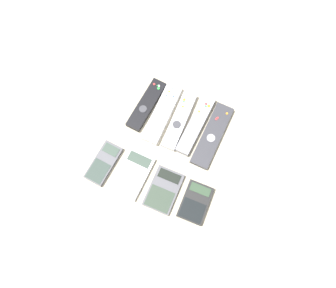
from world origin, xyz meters
TOP-DOWN VIEW (x-y plane):
  - ground_plane at (0.00, 0.00)m, footprint 3.00×3.00m
  - remote_0 at (-0.12, 0.13)m, footprint 0.06×0.19m
  - remote_1 at (-0.06, 0.13)m, footprint 0.06×0.21m
  - remote_2 at (-0.00, 0.13)m, footprint 0.05×0.20m
  - remote_3 at (0.05, 0.14)m, footprint 0.05×0.21m
  - remote_4 at (0.11, 0.12)m, footprint 0.06×0.22m
  - calculator_0 at (-0.15, -0.10)m, footprint 0.07×0.14m
  - calculator_1 at (-0.06, -0.09)m, footprint 0.09×0.14m
  - calculator_2 at (0.05, -0.10)m, footprint 0.09×0.13m
  - calculator_3 at (0.15, -0.09)m, footprint 0.08×0.12m

SIDE VIEW (x-z plane):
  - ground_plane at x=0.00m, z-range 0.00..0.00m
  - calculator_2 at x=0.05m, z-range 0.00..0.01m
  - calculator_1 at x=-0.06m, z-range 0.00..0.01m
  - calculator_0 at x=-0.15m, z-range 0.00..0.02m
  - remote_4 at x=0.11m, z-range 0.00..0.02m
  - calculator_3 at x=0.15m, z-range 0.00..0.02m
  - remote_0 at x=-0.12m, z-range 0.00..0.02m
  - remote_3 at x=0.05m, z-range 0.00..0.02m
  - remote_2 at x=0.00m, z-range 0.00..0.02m
  - remote_1 at x=-0.06m, z-range 0.00..0.02m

